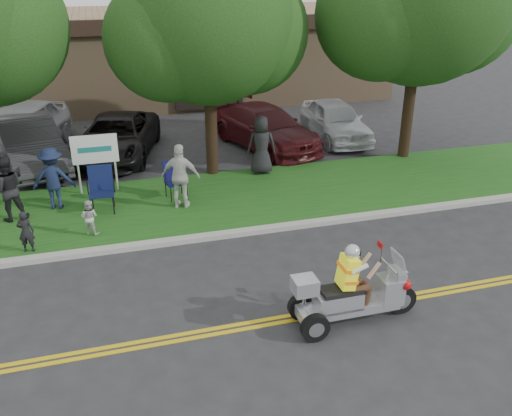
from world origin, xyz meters
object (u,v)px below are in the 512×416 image
object	(u,v)px
spectator_adult_mid	(7,189)
parked_car_far_right	(335,120)
trike_scooter	(350,296)
parked_car_far_left	(22,129)
parked_car_right	(265,127)
spectator_adult_right	(181,176)
parked_car_mid	(117,137)
lawn_chair_b	(101,186)
parked_car_left	(29,143)
lawn_chair_a	(174,177)

from	to	relation	value
spectator_adult_mid	parked_car_far_right	distance (m)	11.62
parked_car_far_right	spectator_adult_mid	bearing A→B (deg)	-154.84
trike_scooter	parked_car_far_left	bearing A→B (deg)	119.16
parked_car_right	parked_car_far_right	world-z (taller)	parked_car_far_right
trike_scooter	parked_car_far_left	distance (m)	13.58
spectator_adult_right	parked_car_mid	bearing A→B (deg)	-52.32
lawn_chair_b	parked_car_far_left	xyz separation A→B (m)	(-2.43, 5.72, 0.12)
parked_car_far_left	parked_car_left	xyz separation A→B (m)	(0.32, -1.39, -0.10)
parked_car_far_left	parked_car_mid	world-z (taller)	parked_car_far_left
trike_scooter	lawn_chair_b	bearing A→B (deg)	124.09
parked_car_right	parked_car_far_right	bearing A→B (deg)	-12.83
spectator_adult_right	parked_car_right	size ratio (longest dim) A/B	0.35
parked_car_far_left	parked_car_right	bearing A→B (deg)	5.26
lawn_chair_b	parked_car_left	xyz separation A→B (m)	(-2.11, 4.33, 0.02)
parked_car_left	spectator_adult_right	bearing A→B (deg)	-63.69
parked_car_far_left	parked_car_mid	distance (m)	3.26
spectator_adult_right	parked_car_mid	size ratio (longest dim) A/B	0.35
spectator_adult_mid	parked_car_far_left	distance (m)	5.71
lawn_chair_a	parked_car_far_right	xyz separation A→B (m)	(6.57, 4.07, 0.05)
parked_car_right	spectator_adult_right	bearing A→B (deg)	-146.21
parked_car_left	lawn_chair_b	bearing A→B (deg)	-78.70
parked_car_mid	parked_car_left	bearing A→B (deg)	-158.97
lawn_chair_a	spectator_adult_right	world-z (taller)	spectator_adult_right
lawn_chair_a	parked_car_far_left	bearing A→B (deg)	116.90
spectator_adult_right	parked_car_right	distance (m)	5.95
spectator_adult_mid	spectator_adult_right	size ratio (longest dim) A/B	0.96
trike_scooter	lawn_chair_b	distance (m)	7.43
parked_car_left	parked_car_far_left	bearing A→B (deg)	88.28
lawn_chair_a	parked_car_far_left	xyz separation A→B (m)	(-4.37, 5.35, 0.22)
parked_car_mid	parked_car_right	bearing A→B (deg)	10.98
spectator_adult_right	parked_car_right	bearing A→B (deg)	-106.61
trike_scooter	parked_car_right	bearing A→B (deg)	81.47
lawn_chair_a	parked_car_far_right	distance (m)	7.73
trike_scooter	spectator_adult_mid	size ratio (longest dim) A/B	1.48
parked_car_mid	parked_car_right	world-z (taller)	parked_car_right
parked_car_mid	lawn_chair_b	bearing A→B (deg)	-82.44
parked_car_left	parked_car_mid	bearing A→B (deg)	-8.94
lawn_chair_b	parked_car_far_left	bearing A→B (deg)	115.82
spectator_adult_mid	spectator_adult_right	xyz separation A→B (m)	(4.24, -0.42, 0.04)
spectator_adult_right	parked_car_far_right	xyz separation A→B (m)	(6.50, 4.85, -0.24)
lawn_chair_a	parked_car_left	size ratio (longest dim) A/B	0.21
trike_scooter	parked_car_mid	bearing A→B (deg)	108.30
parked_car_mid	spectator_adult_mid	bearing A→B (deg)	-106.55
parked_car_mid	lawn_chair_a	bearing A→B (deg)	-57.55
parked_car_far_right	lawn_chair_b	bearing A→B (deg)	-149.70
spectator_adult_right	parked_car_far_left	bearing A→B (deg)	-31.85
parked_car_left	parked_car_right	world-z (taller)	parked_car_left
spectator_adult_mid	parked_car_far_right	bearing A→B (deg)	-170.48
parked_car_far_left	parked_car_right	size ratio (longest dim) A/B	1.06
lawn_chair_a	parked_car_far_left	distance (m)	6.91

